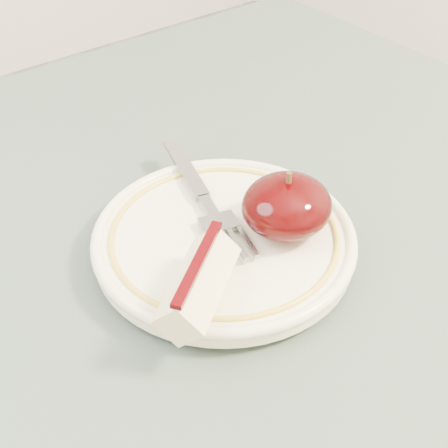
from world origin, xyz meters
TOP-DOWN VIEW (x-y plane):
  - table at (0.00, 0.00)m, footprint 0.90×0.90m
  - plate at (0.06, 0.08)m, footprint 0.19×0.19m
  - apple_half at (0.10, 0.06)m, footprint 0.07×0.06m
  - apple_wedge at (0.00, 0.04)m, footprint 0.08×0.07m
  - fork at (0.07, 0.12)m, footprint 0.07×0.16m

SIDE VIEW (x-z plane):
  - table at x=0.00m, z-range 0.29..1.04m
  - plate at x=0.06m, z-range 0.75..0.77m
  - fork at x=0.07m, z-range 0.77..0.78m
  - apple_wedge at x=0.00m, z-range 0.77..0.80m
  - apple_half at x=0.10m, z-range 0.76..0.81m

